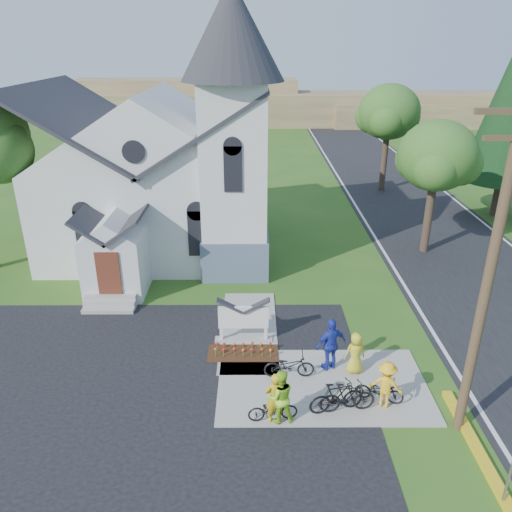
{
  "coord_description": "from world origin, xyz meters",
  "views": [
    {
      "loc": [
        -0.8,
        -13.1,
        10.72
      ],
      "look_at": [
        -0.71,
        5.0,
        2.79
      ],
      "focal_mm": 35.0,
      "sensor_mm": 36.0,
      "label": 1
    }
  ],
  "objects_px": {
    "bike_2": "(289,365)",
    "bike_4": "(379,390)",
    "cyclist_0": "(275,398)",
    "cyclist_3": "(386,385)",
    "cyclist_2": "(331,344)",
    "bike_1": "(347,397)",
    "utility_pole": "(494,264)",
    "bike_0": "(273,409)",
    "cyclist_1": "(280,396)",
    "church_sign": "(243,318)",
    "cyclist_4": "(355,353)",
    "bike_3": "(337,397)"
  },
  "relations": [
    {
      "from": "bike_2",
      "to": "bike_4",
      "type": "bearing_deg",
      "value": -115.26
    },
    {
      "from": "cyclist_0",
      "to": "bike_2",
      "type": "relative_size",
      "value": 0.98
    },
    {
      "from": "cyclist_3",
      "to": "cyclist_0",
      "type": "bearing_deg",
      "value": 32.55
    },
    {
      "from": "cyclist_0",
      "to": "cyclist_2",
      "type": "xyz_separation_m",
      "value": [
        2.04,
        2.59,
        0.14
      ]
    },
    {
      "from": "bike_1",
      "to": "cyclist_3",
      "type": "distance_m",
      "value": 1.29
    },
    {
      "from": "cyclist_0",
      "to": "bike_4",
      "type": "xyz_separation_m",
      "value": [
        3.37,
        0.86,
        -0.44
      ]
    },
    {
      "from": "utility_pole",
      "to": "cyclist_2",
      "type": "xyz_separation_m",
      "value": [
        -3.51,
        2.89,
        -4.37
      ]
    },
    {
      "from": "utility_pole",
      "to": "cyclist_2",
      "type": "bearing_deg",
      "value": 140.51
    },
    {
      "from": "bike_0",
      "to": "bike_2",
      "type": "relative_size",
      "value": 0.88
    },
    {
      "from": "cyclist_3",
      "to": "cyclist_1",
      "type": "bearing_deg",
      "value": 33.03
    },
    {
      "from": "church_sign",
      "to": "bike_4",
      "type": "xyz_separation_m",
      "value": [
        4.38,
        -3.54,
        -0.57
      ]
    },
    {
      "from": "cyclist_4",
      "to": "bike_4",
      "type": "relative_size",
      "value": 1.01
    },
    {
      "from": "cyclist_4",
      "to": "bike_2",
      "type": "bearing_deg",
      "value": -3.14
    },
    {
      "from": "cyclist_1",
      "to": "bike_3",
      "type": "distance_m",
      "value": 1.85
    },
    {
      "from": "cyclist_1",
      "to": "cyclist_3",
      "type": "xyz_separation_m",
      "value": [
        3.34,
        0.65,
        -0.09
      ]
    },
    {
      "from": "bike_4",
      "to": "cyclist_3",
      "type": "bearing_deg",
      "value": -132.84
    },
    {
      "from": "utility_pole",
      "to": "bike_1",
      "type": "bearing_deg",
      "value": 168.22
    },
    {
      "from": "church_sign",
      "to": "cyclist_1",
      "type": "xyz_separation_m",
      "value": [
        1.17,
        -4.4,
        -0.09
      ]
    },
    {
      "from": "bike_1",
      "to": "church_sign",
      "type": "bearing_deg",
      "value": 32.21
    },
    {
      "from": "church_sign",
      "to": "utility_pole",
      "type": "bearing_deg",
      "value": -35.6
    },
    {
      "from": "bike_0",
      "to": "cyclist_4",
      "type": "xyz_separation_m",
      "value": [
        2.91,
        2.37,
        0.37
      ]
    },
    {
      "from": "bike_1",
      "to": "cyclist_1",
      "type": "bearing_deg",
      "value": 93.44
    },
    {
      "from": "bike_3",
      "to": "cyclist_4",
      "type": "relative_size",
      "value": 1.16
    },
    {
      "from": "church_sign",
      "to": "cyclist_4",
      "type": "distance_m",
      "value": 4.37
    },
    {
      "from": "church_sign",
      "to": "bike_1",
      "type": "bearing_deg",
      "value": -50.81
    },
    {
      "from": "utility_pole",
      "to": "bike_1",
      "type": "relative_size",
      "value": 5.66
    },
    {
      "from": "church_sign",
      "to": "cyclist_3",
      "type": "distance_m",
      "value": 5.86
    },
    {
      "from": "cyclist_2",
      "to": "cyclist_4",
      "type": "height_order",
      "value": "cyclist_2"
    },
    {
      "from": "cyclist_1",
      "to": "cyclist_4",
      "type": "height_order",
      "value": "cyclist_1"
    },
    {
      "from": "bike_0",
      "to": "cyclist_3",
      "type": "bearing_deg",
      "value": -86.28
    },
    {
      "from": "church_sign",
      "to": "bike_0",
      "type": "bearing_deg",
      "value": -77.58
    },
    {
      "from": "bike_4",
      "to": "cyclist_1",
      "type": "bearing_deg",
      "value": 121.39
    },
    {
      "from": "bike_0",
      "to": "cyclist_1",
      "type": "bearing_deg",
      "value": -99.37
    },
    {
      "from": "cyclist_3",
      "to": "utility_pole",
      "type": "bearing_deg",
      "value": 177.01
    },
    {
      "from": "cyclist_2",
      "to": "bike_2",
      "type": "distance_m",
      "value": 1.62
    },
    {
      "from": "cyclist_0",
      "to": "bike_3",
      "type": "distance_m",
      "value": 1.99
    },
    {
      "from": "cyclist_3",
      "to": "bike_2",
      "type": "bearing_deg",
      "value": -4.84
    },
    {
      "from": "cyclist_1",
      "to": "bike_2",
      "type": "relative_size",
      "value": 1.03
    },
    {
      "from": "bike_2",
      "to": "cyclist_0",
      "type": "bearing_deg",
      "value": 163.89
    },
    {
      "from": "church_sign",
      "to": "bike_3",
      "type": "distance_m",
      "value": 4.99
    },
    {
      "from": "cyclist_4",
      "to": "cyclist_0",
      "type": "bearing_deg",
      "value": 30.23
    },
    {
      "from": "bike_4",
      "to": "utility_pole",
      "type": "bearing_deg",
      "value": -101.75
    },
    {
      "from": "church_sign",
      "to": "cyclist_0",
      "type": "distance_m",
      "value": 4.52
    },
    {
      "from": "bike_0",
      "to": "cyclist_4",
      "type": "bearing_deg",
      "value": -57.4
    },
    {
      "from": "cyclist_2",
      "to": "bike_0",
      "type": "bearing_deg",
      "value": 27.01
    },
    {
      "from": "cyclist_2",
      "to": "cyclist_3",
      "type": "xyz_separation_m",
      "value": [
        1.45,
        -1.93,
        -0.19
      ]
    },
    {
      "from": "bike_0",
      "to": "cyclist_3",
      "type": "xyz_separation_m",
      "value": [
        3.54,
        0.64,
        0.4
      ]
    },
    {
      "from": "cyclist_1",
      "to": "cyclist_2",
      "type": "bearing_deg",
      "value": -134.49
    },
    {
      "from": "bike_0",
      "to": "bike_2",
      "type": "distance_m",
      "value": 2.21
    },
    {
      "from": "cyclist_1",
      "to": "bike_2",
      "type": "distance_m",
      "value": 2.21
    }
  ]
}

